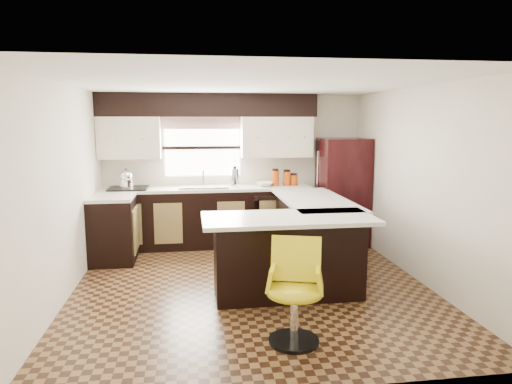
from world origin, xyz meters
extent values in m
plane|color=#49301A|center=(0.00, 0.00, 0.00)|extent=(4.40, 4.40, 0.00)
plane|color=silver|center=(0.00, 0.00, 2.40)|extent=(4.40, 4.40, 0.00)
plane|color=beige|center=(0.00, 2.20, 1.20)|extent=(4.40, 0.00, 4.40)
plane|color=beige|center=(0.00, -2.20, 1.20)|extent=(4.40, 0.00, 4.40)
plane|color=beige|center=(-2.10, 0.00, 1.20)|extent=(0.00, 4.40, 4.40)
plane|color=beige|center=(2.10, 0.00, 1.20)|extent=(0.00, 4.40, 4.40)
cube|color=black|center=(-0.45, 1.90, 0.45)|extent=(3.30, 0.60, 0.90)
cube|color=black|center=(-1.80, 1.25, 0.45)|extent=(0.60, 0.70, 0.90)
cube|color=silver|center=(-0.45, 1.90, 0.92)|extent=(3.30, 0.60, 0.04)
cube|color=silver|center=(-1.80, 1.25, 0.92)|extent=(0.60, 0.70, 0.04)
cube|color=black|center=(-0.40, 2.03, 2.22)|extent=(3.40, 0.35, 0.36)
cube|color=beige|center=(-1.62, 2.03, 1.72)|extent=(0.94, 0.35, 0.64)
cube|color=beige|center=(0.68, 2.03, 1.72)|extent=(1.14, 0.35, 0.64)
cube|color=white|center=(-0.50, 2.18, 1.55)|extent=(1.20, 0.02, 0.90)
cube|color=#D19B93|center=(-0.50, 2.14, 1.94)|extent=(1.30, 0.06, 0.18)
cube|color=#B2B2B7|center=(-0.50, 1.88, 0.96)|extent=(0.75, 0.45, 0.03)
cube|color=black|center=(0.55, 1.61, 0.43)|extent=(0.58, 0.03, 0.78)
cube|color=black|center=(-1.65, 1.88, 0.96)|extent=(0.58, 0.50, 0.02)
cube|color=black|center=(0.90, 0.62, 0.45)|extent=(0.60, 1.95, 0.90)
cube|color=black|center=(0.38, -0.35, 0.45)|extent=(1.65, 0.60, 0.90)
cube|color=silver|center=(0.95, 0.62, 0.92)|extent=(0.84, 1.95, 0.04)
cube|color=silver|center=(0.35, -0.44, 0.92)|extent=(1.89, 0.84, 0.04)
cube|color=black|center=(1.71, 1.74, 0.85)|extent=(0.73, 0.70, 1.70)
cylinder|color=silver|center=(-0.01, 1.90, 1.09)|extent=(0.13, 0.13, 0.29)
imported|color=white|center=(0.47, 1.90, 0.98)|extent=(0.27, 0.27, 0.07)
cylinder|color=#A03E0C|center=(0.65, 1.92, 1.07)|extent=(0.13, 0.13, 0.24)
cylinder|color=#A03E0C|center=(0.84, 1.92, 1.06)|extent=(0.12, 0.12, 0.22)
cylinder|color=#A03E0C|center=(0.95, 1.92, 1.03)|extent=(0.13, 0.13, 0.17)
camera|label=1|loc=(-0.69, -5.23, 1.99)|focal=32.00mm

